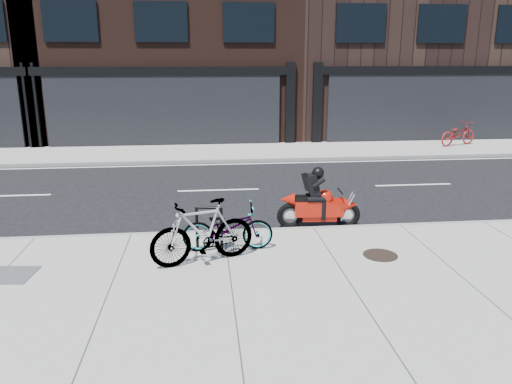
{
  "coord_description": "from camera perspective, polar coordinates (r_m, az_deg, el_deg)",
  "views": [
    {
      "loc": [
        -0.39,
        -12.3,
        3.82
      ],
      "look_at": [
        0.74,
        -1.61,
        0.9
      ],
      "focal_mm": 35.0,
      "sensor_mm": 36.0,
      "label": 1
    }
  ],
  "objects": [
    {
      "name": "motorcycle",
      "position": [
        11.49,
        7.62,
        -1.29
      ],
      "size": [
        1.94,
        0.52,
        1.44
      ],
      "rotation": [
        0.0,
        0.0,
        -0.06
      ],
      "color": "black",
      "rests_on": "ground"
    },
    {
      "name": "bicycle_rear",
      "position": [
        9.2,
        -6.13,
        -4.53
      ],
      "size": [
        2.06,
        1.16,
        1.19
      ],
      "primitive_type": "imported",
      "rotation": [
        0.0,
        0.0,
        5.04
      ],
      "color": "gray",
      "rests_on": "sidewalk_near"
    },
    {
      "name": "manhole_cover",
      "position": [
        9.94,
        14.02,
        -7.01
      ],
      "size": [
        0.83,
        0.83,
        0.02
      ],
      "primitive_type": "cylinder",
      "rotation": [
        0.0,
        0.0,
        0.31
      ],
      "color": "black",
      "rests_on": "sidewalk_near"
    },
    {
      "name": "sidewalk_near",
      "position": [
        8.22,
        -2.7,
        -11.99
      ],
      "size": [
        60.0,
        6.0,
        0.13
      ],
      "primitive_type": "cube",
      "color": "gray",
      "rests_on": "ground"
    },
    {
      "name": "bicycle_front",
      "position": [
        9.79,
        -3.23,
        -4.06
      ],
      "size": [
        1.77,
        0.63,
        0.93
      ],
      "primitive_type": "imported",
      "rotation": [
        0.0,
        0.0,
        1.58
      ],
      "color": "gray",
      "rests_on": "sidewalk_near"
    },
    {
      "name": "bike_rack",
      "position": [
        9.76,
        -5.39,
        -3.73
      ],
      "size": [
        0.53,
        0.16,
        0.91
      ],
      "rotation": [
        0.0,
        0.0,
        -0.2
      ],
      "color": "black",
      "rests_on": "sidewalk_near"
    },
    {
      "name": "sidewalk_far",
      "position": [
        20.41,
        -4.84,
        4.53
      ],
      "size": [
        60.0,
        3.5,
        0.13
      ],
      "primitive_type": "cube",
      "color": "gray",
      "rests_on": "ground"
    },
    {
      "name": "bicycle_far",
      "position": [
        23.21,
        22.08,
        6.19
      ],
      "size": [
        2.03,
        1.32,
        1.01
      ],
      "primitive_type": "imported",
      "rotation": [
        0.0,
        0.0,
        1.94
      ],
      "color": "maroon",
      "rests_on": "sidewalk_far"
    },
    {
      "name": "utility_grate",
      "position": [
        9.81,
        -26.17,
        -8.5
      ],
      "size": [
        0.82,
        0.82,
        0.02
      ],
      "primitive_type": "cube",
      "rotation": [
        0.0,
        0.0,
        -0.1
      ],
      "color": "#4D4D4F",
      "rests_on": "sidewalk_near"
    },
    {
      "name": "ground",
      "position": [
        12.89,
        -4.02,
        -2.08
      ],
      "size": [
        120.0,
        120.0,
        0.0
      ],
      "primitive_type": "plane",
      "color": "black",
      "rests_on": "ground"
    },
    {
      "name": "building_mideast",
      "position": [
        28.85,
        16.05,
        19.47
      ],
      "size": [
        12.0,
        10.0,
        12.5
      ],
      "primitive_type": "cube",
      "color": "black",
      "rests_on": "ground"
    }
  ]
}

